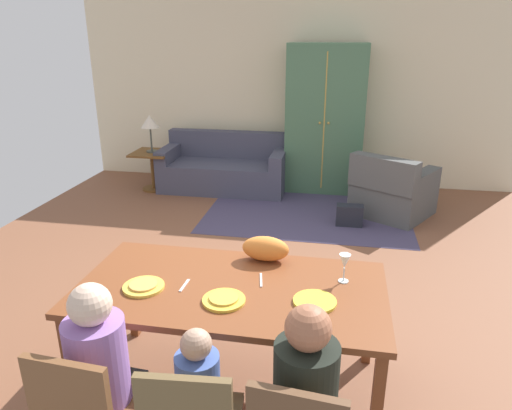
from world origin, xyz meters
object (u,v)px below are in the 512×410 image
dining_table (231,296)px  armchair (392,191)px  person_child (201,410)px  table_lamp (150,123)px  person_man (105,383)px  wine_glass (345,262)px  plate_near_woman (315,302)px  plate_near_man (144,287)px  couch (225,169)px  armoire (325,119)px  handbag (349,215)px  plate_near_child (224,300)px  cat (265,249)px  side_table (153,165)px

dining_table → armchair: 3.68m
person_child → table_lamp: size_ratio=1.71×
person_man → wine_glass: bearing=35.5°
wine_glass → plate_near_woman: bearing=-119.6°
plate_near_man → table_lamp: size_ratio=0.46×
plate_near_woman → couch: size_ratio=0.14×
dining_table → plate_near_woman: (0.52, -0.10, 0.08)m
plate_near_man → armoire: 4.58m
armchair → armoire: bearing=134.6°
plate_near_woman → handbag: size_ratio=0.78×
plate_near_child → armoire: (0.36, 4.55, 0.28)m
dining_table → plate_near_man: (-0.52, -0.12, 0.08)m
armoire → plate_near_woman: bearing=-88.1°
cat → table_lamp: (-2.26, 3.49, 0.16)m
cat → handbag: cat is taller
plate_near_woman → plate_near_child: bearing=-171.2°
plate_near_man → handbag: bearing=67.5°
armoire → side_table: 2.61m
plate_near_child → person_man: (-0.51, -0.49, -0.26)m
wine_glass → armchair: 3.36m
plate_near_woman → side_table: 4.78m
plate_near_woman → person_man: size_ratio=0.23×
plate_near_man → armoire: (0.88, 4.49, 0.28)m
dining_table → person_man: (-0.51, -0.67, -0.18)m
dining_table → plate_near_man: 0.53m
armoire → cat: bearing=-93.1°
person_man → couch: person_man is taller
person_child → armchair: person_child is taller
table_lamp → handbag: 3.14m
plate_near_child → armchair: (1.29, 3.61, -0.45)m
plate_near_woman → handbag: 3.15m
plate_near_child → wine_glass: 0.77m
person_child → handbag: size_ratio=2.89×
plate_near_child → armchair: armchair is taller
plate_near_child → cat: 0.59m
person_man → table_lamp: (-1.60, 4.54, 0.50)m
person_man → couch: bearing=96.8°
plate_near_child → person_man: person_man is taller
dining_table → armoire: bearing=85.2°
plate_near_child → couch: (-1.09, 4.31, -0.47)m
wine_glass → table_lamp: (-2.79, 3.70, 0.12)m
couch → wine_glass: bearing=-66.0°
couch → plate_near_child: bearing=-75.9°
plate_near_man → armchair: 4.01m
dining_table → plate_near_child: bearing=-90.0°
dining_table → person_man: size_ratio=1.69×
plate_near_child → cat: size_ratio=0.78×
plate_near_child → wine_glass: (0.67, 0.36, 0.12)m
plate_near_man → wine_glass: 1.23m
person_child → table_lamp: 5.05m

